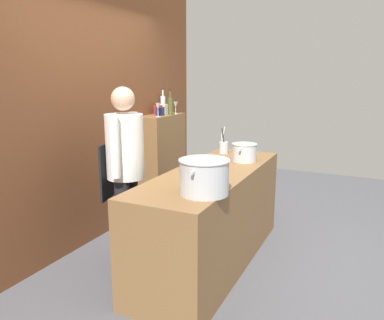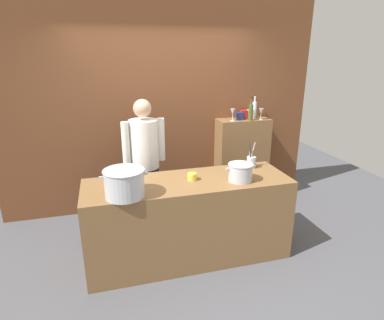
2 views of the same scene
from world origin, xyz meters
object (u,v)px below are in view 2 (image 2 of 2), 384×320
(stockpot_small, at_px, (240,172))
(utensil_crock, at_px, (251,162))
(chef, at_px, (145,157))
(butter_jar, at_px, (192,177))
(spice_tin_red, at_px, (244,114))
(wine_glass_tall, at_px, (261,112))
(wine_bottle_clear, at_px, (254,109))
(stockpot_large, at_px, (124,183))
(wine_bottle_olive, at_px, (251,112))
(spice_tin_cream, at_px, (251,114))
(spice_tin_navy, at_px, (240,116))
(wine_glass_wide, at_px, (233,112))

(stockpot_small, relative_size, utensil_crock, 1.07)
(chef, distance_m, stockpot_small, 1.22)
(butter_jar, xyz_separation_m, spice_tin_red, (1.11, 1.24, 0.38))
(wine_glass_tall, bearing_deg, wine_bottle_clear, 94.98)
(stockpot_large, bearing_deg, wine_bottle_olive, 34.97)
(butter_jar, relative_size, spice_tin_red, 0.81)
(chef, xyz_separation_m, spice_tin_cream, (1.61, 0.50, 0.36))
(spice_tin_cream, bearing_deg, wine_glass_tall, -48.61)
(chef, bearing_deg, spice_tin_navy, -175.34)
(utensil_crock, xyz_separation_m, spice_tin_red, (0.36, 1.05, 0.34))
(wine_glass_tall, bearing_deg, chef, -167.30)
(chef, distance_m, wine_bottle_olive, 1.64)
(spice_tin_navy, bearing_deg, wine_bottle_clear, 22.33)
(stockpot_small, relative_size, wine_glass_tall, 2.00)
(stockpot_large, height_order, spice_tin_navy, spice_tin_navy)
(wine_bottle_clear, relative_size, spice_tin_cream, 2.52)
(wine_bottle_clear, bearing_deg, chef, -161.45)
(stockpot_large, distance_m, butter_jar, 0.74)
(wine_bottle_clear, xyz_separation_m, wine_glass_tall, (0.02, -0.18, -0.01))
(utensil_crock, xyz_separation_m, wine_bottle_olive, (0.39, 0.89, 0.40))
(stockpot_small, height_order, wine_bottle_olive, wine_bottle_olive)
(spice_tin_cream, bearing_deg, wine_bottle_olive, -115.97)
(chef, distance_m, spice_tin_red, 1.64)
(stockpot_small, height_order, spice_tin_cream, spice_tin_cream)
(stockpot_small, xyz_separation_m, butter_jar, (-0.47, 0.15, -0.05))
(chef, bearing_deg, butter_jar, 106.62)
(stockpot_large, xyz_separation_m, spice_tin_red, (1.82, 1.46, 0.29))
(stockpot_large, height_order, spice_tin_cream, spice_tin_cream)
(butter_jar, bearing_deg, utensil_crock, 13.71)
(wine_bottle_clear, bearing_deg, spice_tin_cream, -143.13)
(stockpot_small, xyz_separation_m, spice_tin_red, (0.64, 1.38, 0.32))
(butter_jar, bearing_deg, spice_tin_cream, 44.84)
(butter_jar, distance_m, wine_glass_wide, 1.48)
(spice_tin_cream, xyz_separation_m, spice_tin_red, (-0.09, 0.03, -0.01))
(stockpot_large, relative_size, wine_glass_tall, 2.73)
(butter_jar, height_order, wine_bottle_clear, wine_bottle_clear)
(wine_bottle_olive, xyz_separation_m, wine_glass_tall, (0.17, 0.01, -0.01))
(stockpot_small, xyz_separation_m, utensil_crock, (0.28, 0.33, -0.02))
(stockpot_small, bearing_deg, wine_bottle_olive, 61.18)
(wine_bottle_olive, relative_size, wine_glass_wide, 1.90)
(wine_bottle_clear, distance_m, wine_glass_wide, 0.44)
(chef, bearing_deg, stockpot_small, 122.76)
(wine_glass_tall, bearing_deg, stockpot_small, -124.22)
(stockpot_small, bearing_deg, wine_glass_wide, 71.67)
(wine_glass_wide, bearing_deg, wine_bottle_olive, -7.22)
(chef, bearing_deg, wine_glass_wide, -175.64)
(wine_glass_wide, xyz_separation_m, spice_tin_red, (0.23, 0.13, -0.06))
(utensil_crock, height_order, spice_tin_red, spice_tin_red)
(stockpot_large, relative_size, spice_tin_cream, 3.36)
(utensil_crock, relative_size, spice_tin_navy, 2.78)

